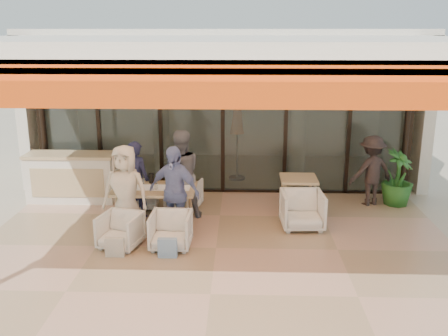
# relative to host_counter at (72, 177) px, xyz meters

# --- Properties ---
(ground) EXTENTS (70.00, 70.00, 0.00)m
(ground) POSITION_rel_host_counter_xyz_m (3.14, -2.30, -0.53)
(ground) COLOR #C6B293
(ground) RESTS_ON ground
(terrace_floor) EXTENTS (8.00, 6.00, 0.01)m
(terrace_floor) POSITION_rel_host_counter_xyz_m (3.14, -2.30, -0.53)
(terrace_floor) COLOR tan
(terrace_floor) RESTS_ON ground
(terrace_structure) EXTENTS (8.00, 6.00, 3.40)m
(terrace_structure) POSITION_rel_host_counter_xyz_m (3.14, -2.56, 2.72)
(terrace_structure) COLOR silver
(terrace_structure) RESTS_ON ground
(glass_storefront) EXTENTS (8.08, 0.10, 3.20)m
(glass_storefront) POSITION_rel_host_counter_xyz_m (3.14, 0.70, 1.07)
(glass_storefront) COLOR #9EADA3
(glass_storefront) RESTS_ON ground
(interior_block) EXTENTS (9.05, 3.62, 3.52)m
(interior_block) POSITION_rel_host_counter_xyz_m (3.14, 3.02, 1.70)
(interior_block) COLOR silver
(interior_block) RESTS_ON ground
(host_counter) EXTENTS (1.85, 0.65, 1.04)m
(host_counter) POSITION_rel_host_counter_xyz_m (0.00, 0.00, 0.00)
(host_counter) COLOR silver
(host_counter) RESTS_ON ground
(dining_table) EXTENTS (1.50, 0.90, 0.93)m
(dining_table) POSITION_rel_host_counter_xyz_m (1.96, -1.31, 0.16)
(dining_table) COLOR tan
(dining_table) RESTS_ON ground
(chair_far_left) EXTENTS (0.67, 0.64, 0.64)m
(chair_far_left) POSITION_rel_host_counter_xyz_m (1.55, -0.37, -0.21)
(chair_far_left) COLOR white
(chair_far_left) RESTS_ON ground
(chair_far_right) EXTENTS (0.76, 0.72, 0.66)m
(chair_far_right) POSITION_rel_host_counter_xyz_m (2.39, -0.37, -0.20)
(chair_far_right) COLOR white
(chair_far_right) RESTS_ON ground
(chair_near_left) EXTENTS (0.76, 0.73, 0.65)m
(chair_near_left) POSITION_rel_host_counter_xyz_m (1.55, -2.27, -0.21)
(chair_near_left) COLOR white
(chair_near_left) RESTS_ON ground
(chair_near_right) EXTENTS (0.67, 0.63, 0.68)m
(chair_near_right) POSITION_rel_host_counter_xyz_m (2.39, -2.27, -0.19)
(chair_near_right) COLOR white
(chair_near_right) RESTS_ON ground
(diner_navy) EXTENTS (0.64, 0.53, 1.51)m
(diner_navy) POSITION_rel_host_counter_xyz_m (1.55, -0.87, 0.22)
(diner_navy) COLOR #1B1C3B
(diner_navy) RESTS_ON ground
(diner_grey) EXTENTS (1.01, 0.90, 1.72)m
(diner_grey) POSITION_rel_host_counter_xyz_m (2.39, -0.87, 0.33)
(diner_grey) COLOR slate
(diner_grey) RESTS_ON ground
(diner_cream) EXTENTS (0.85, 0.61, 1.63)m
(diner_cream) POSITION_rel_host_counter_xyz_m (1.55, -1.77, 0.28)
(diner_cream) COLOR beige
(diner_cream) RESTS_ON ground
(diner_periwinkle) EXTENTS (1.03, 0.72, 1.63)m
(diner_periwinkle) POSITION_rel_host_counter_xyz_m (2.39, -1.77, 0.28)
(diner_periwinkle) COLOR #6978B0
(diner_periwinkle) RESTS_ON ground
(tote_bag_cream) EXTENTS (0.30, 0.10, 0.34)m
(tote_bag_cream) POSITION_rel_host_counter_xyz_m (1.55, -2.67, -0.36)
(tote_bag_cream) COLOR silver
(tote_bag_cream) RESTS_ON ground
(tote_bag_blue) EXTENTS (0.30, 0.10, 0.34)m
(tote_bag_blue) POSITION_rel_host_counter_xyz_m (2.39, -2.67, -0.36)
(tote_bag_blue) COLOR #99BFD8
(tote_bag_blue) RESTS_ON ground
(side_table) EXTENTS (0.70, 0.70, 0.74)m
(side_table) POSITION_rel_host_counter_xyz_m (4.66, -0.58, 0.11)
(side_table) COLOR tan
(side_table) RESTS_ON ground
(side_chair) EXTENTS (0.78, 0.74, 0.77)m
(side_chair) POSITION_rel_host_counter_xyz_m (4.66, -1.33, -0.15)
(side_chair) COLOR white
(side_chair) RESTS_ON ground
(standing_woman) EXTENTS (1.08, 0.84, 1.47)m
(standing_woman) POSITION_rel_host_counter_xyz_m (6.19, -0.02, 0.20)
(standing_woman) COLOR black
(standing_woman) RESTS_ON ground
(potted_palm) EXTENTS (0.92, 0.92, 1.17)m
(potted_palm) POSITION_rel_host_counter_xyz_m (6.74, -0.01, 0.05)
(potted_palm) COLOR #1E5919
(potted_palm) RESTS_ON ground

